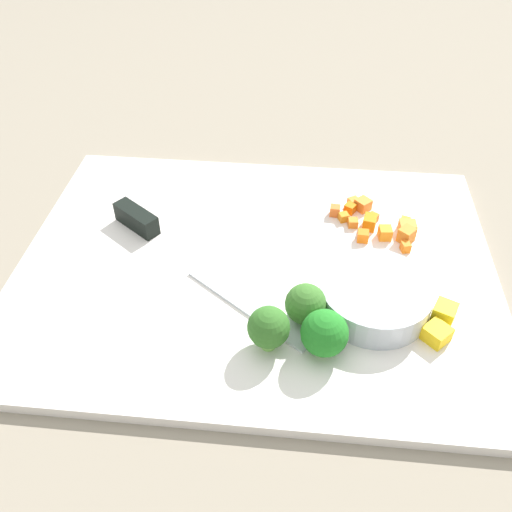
# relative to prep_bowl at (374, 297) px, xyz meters

# --- Properties ---
(ground_plane) EXTENTS (4.00, 4.00, 0.00)m
(ground_plane) POSITION_rel_prep_bowl_xyz_m (-0.12, 0.05, -0.03)
(ground_plane) COLOR gray
(cutting_board) EXTENTS (0.51, 0.39, 0.01)m
(cutting_board) POSITION_rel_prep_bowl_xyz_m (-0.12, 0.05, -0.02)
(cutting_board) COLOR white
(cutting_board) RESTS_ON ground_plane
(prep_bowl) EXTENTS (0.11, 0.11, 0.03)m
(prep_bowl) POSITION_rel_prep_bowl_xyz_m (0.00, 0.00, 0.00)
(prep_bowl) COLOR #B6BCC5
(prep_bowl) RESTS_ON cutting_board
(chef_knife) EXTENTS (0.25, 0.19, 0.02)m
(chef_knife) POSITION_rel_prep_bowl_xyz_m (-0.22, 0.07, -0.01)
(chef_knife) COLOR silver
(chef_knife) RESTS_ON cutting_board
(carrot_dice_0) EXTENTS (0.01, 0.01, 0.01)m
(carrot_dice_0) POSITION_rel_prep_bowl_xyz_m (-0.03, 0.14, -0.01)
(carrot_dice_0) COLOR orange
(carrot_dice_0) RESTS_ON cutting_board
(carrot_dice_1) EXTENTS (0.02, 0.02, 0.01)m
(carrot_dice_1) POSITION_rel_prep_bowl_xyz_m (-0.01, 0.17, -0.01)
(carrot_dice_1) COLOR orange
(carrot_dice_1) RESTS_ON cutting_board
(carrot_dice_2) EXTENTS (0.01, 0.01, 0.01)m
(carrot_dice_2) POSITION_rel_prep_bowl_xyz_m (0.05, 0.14, -0.01)
(carrot_dice_2) COLOR orange
(carrot_dice_2) RESTS_ON cutting_board
(carrot_dice_3) EXTENTS (0.01, 0.01, 0.01)m
(carrot_dice_3) POSITION_rel_prep_bowl_xyz_m (0.01, 0.14, -0.01)
(carrot_dice_3) COLOR orange
(carrot_dice_3) RESTS_ON cutting_board
(carrot_dice_4) EXTENTS (0.01, 0.01, 0.01)m
(carrot_dice_4) POSITION_rel_prep_bowl_xyz_m (-0.04, 0.15, -0.01)
(carrot_dice_4) COLOR orange
(carrot_dice_4) RESTS_ON cutting_board
(carrot_dice_5) EXTENTS (0.01, 0.01, 0.01)m
(carrot_dice_5) POSITION_rel_prep_bowl_xyz_m (-0.02, 0.13, -0.01)
(carrot_dice_5) COLOR orange
(carrot_dice_5) RESTS_ON cutting_board
(carrot_dice_6) EXTENTS (0.02, 0.02, 0.01)m
(carrot_dice_6) POSITION_rel_prep_bowl_xyz_m (-0.02, 0.15, -0.01)
(carrot_dice_6) COLOR orange
(carrot_dice_6) RESTS_ON cutting_board
(carrot_dice_7) EXTENTS (0.01, 0.01, 0.01)m
(carrot_dice_7) POSITION_rel_prep_bowl_xyz_m (-0.01, 0.10, -0.01)
(carrot_dice_7) COLOR orange
(carrot_dice_7) RESTS_ON cutting_board
(carrot_dice_8) EXTENTS (0.02, 0.02, 0.01)m
(carrot_dice_8) POSITION_rel_prep_bowl_xyz_m (-0.00, 0.16, -0.01)
(carrot_dice_8) COLOR orange
(carrot_dice_8) RESTS_ON cutting_board
(carrot_dice_9) EXTENTS (0.02, 0.02, 0.02)m
(carrot_dice_9) POSITION_rel_prep_bowl_xyz_m (0.00, 0.13, -0.01)
(carrot_dice_9) COLOR orange
(carrot_dice_9) RESTS_ON cutting_board
(carrot_dice_10) EXTENTS (0.02, 0.02, 0.01)m
(carrot_dice_10) POSITION_rel_prep_bowl_xyz_m (0.02, 0.11, -0.01)
(carrot_dice_10) COLOR orange
(carrot_dice_10) RESTS_ON cutting_board
(carrot_dice_11) EXTENTS (0.01, 0.01, 0.01)m
(carrot_dice_11) POSITION_rel_prep_bowl_xyz_m (0.04, 0.09, -0.01)
(carrot_dice_11) COLOR orange
(carrot_dice_11) RESTS_ON cutting_board
(carrot_dice_12) EXTENTS (0.02, 0.02, 0.01)m
(carrot_dice_12) POSITION_rel_prep_bowl_xyz_m (0.05, 0.12, -0.01)
(carrot_dice_12) COLOR orange
(carrot_dice_12) RESTS_ON cutting_board
(carrot_dice_13) EXTENTS (0.02, 0.02, 0.02)m
(carrot_dice_13) POSITION_rel_prep_bowl_xyz_m (0.04, 0.11, -0.01)
(carrot_dice_13) COLOR orange
(carrot_dice_13) RESTS_ON cutting_board
(pepper_dice_0) EXTENTS (0.03, 0.03, 0.02)m
(pepper_dice_0) POSITION_rel_prep_bowl_xyz_m (0.07, -0.01, -0.01)
(pepper_dice_0) COLOR yellow
(pepper_dice_0) RESTS_ON cutting_board
(pepper_dice_1) EXTENTS (0.03, 0.03, 0.02)m
(pepper_dice_1) POSITION_rel_prep_bowl_xyz_m (0.06, -0.04, -0.01)
(pepper_dice_1) COLOR yellow
(pepper_dice_1) RESTS_ON cutting_board
(broccoli_floret_0) EXTENTS (0.04, 0.04, 0.05)m
(broccoli_floret_0) POSITION_rel_prep_bowl_xyz_m (-0.10, -0.06, 0.01)
(broccoli_floret_0) COLOR #81BF54
(broccoli_floret_0) RESTS_ON cutting_board
(broccoli_floret_1) EXTENTS (0.04, 0.04, 0.04)m
(broccoli_floret_1) POSITION_rel_prep_bowl_xyz_m (-0.07, -0.02, 0.01)
(broccoli_floret_1) COLOR #95B458
(broccoli_floret_1) RESTS_ON cutting_board
(broccoli_floret_2) EXTENTS (0.04, 0.04, 0.05)m
(broccoli_floret_2) POSITION_rel_prep_bowl_xyz_m (-0.05, -0.06, 0.01)
(broccoli_floret_2) COLOR #98B85B
(broccoli_floret_2) RESTS_ON cutting_board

